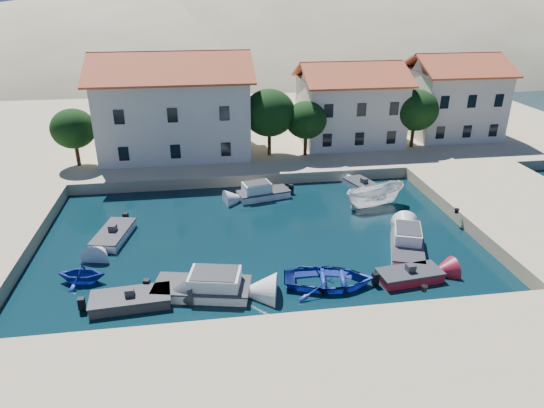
{
  "coord_description": "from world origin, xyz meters",
  "views": [
    {
      "loc": [
        -3.43,
        -19.92,
        16.07
      ],
      "look_at": [
        1.18,
        11.34,
        2.0
      ],
      "focal_mm": 32.0,
      "sensor_mm": 36.0,
      "label": 1
    }
  ],
  "objects_px": {
    "building_mid": "(350,102)",
    "boat_east": "(374,206)",
    "cabin_cruiser_east": "(407,245)",
    "building_left": "(174,103)",
    "cabin_cruiser_south": "(202,286)",
    "rowboat_south": "(329,285)",
    "building_right": "(453,94)"
  },
  "relations": [
    {
      "from": "building_mid",
      "to": "boat_east",
      "type": "bearing_deg",
      "value": -97.92
    },
    {
      "from": "building_mid",
      "to": "cabin_cruiser_east",
      "type": "distance_m",
      "value": 22.89
    },
    {
      "from": "building_left",
      "to": "building_mid",
      "type": "xyz_separation_m",
      "value": [
        18.0,
        1.0,
        -0.71
      ]
    },
    {
      "from": "cabin_cruiser_south",
      "to": "boat_east",
      "type": "distance_m",
      "value": 17.36
    },
    {
      "from": "rowboat_south",
      "to": "cabin_cruiser_east",
      "type": "relative_size",
      "value": 0.97
    },
    {
      "from": "cabin_cruiser_south",
      "to": "cabin_cruiser_east",
      "type": "bearing_deg",
      "value": 24.21
    },
    {
      "from": "building_left",
      "to": "boat_east",
      "type": "height_order",
      "value": "building_left"
    },
    {
      "from": "building_mid",
      "to": "cabin_cruiser_south",
      "type": "relative_size",
      "value": 1.79
    },
    {
      "from": "building_right",
      "to": "cabin_cruiser_south",
      "type": "height_order",
      "value": "building_right"
    },
    {
      "from": "cabin_cruiser_south",
      "to": "building_mid",
      "type": "bearing_deg",
      "value": 69.69
    },
    {
      "from": "building_right",
      "to": "cabin_cruiser_east",
      "type": "relative_size",
      "value": 1.73
    },
    {
      "from": "building_right",
      "to": "cabin_cruiser_south",
      "type": "bearing_deg",
      "value": -136.91
    },
    {
      "from": "building_left",
      "to": "cabin_cruiser_south",
      "type": "relative_size",
      "value": 2.51
    },
    {
      "from": "rowboat_south",
      "to": "building_mid",
      "type": "bearing_deg",
      "value": -9.05
    },
    {
      "from": "cabin_cruiser_east",
      "to": "boat_east",
      "type": "distance_m",
      "value": 7.48
    },
    {
      "from": "building_left",
      "to": "cabin_cruiser_east",
      "type": "xyz_separation_m",
      "value": [
        15.59,
        -21.26,
        -5.46
      ]
    },
    {
      "from": "cabin_cruiser_south",
      "to": "building_left",
      "type": "bearing_deg",
      "value": 106.87
    },
    {
      "from": "building_right",
      "to": "boat_east",
      "type": "height_order",
      "value": "building_right"
    },
    {
      "from": "boat_east",
      "to": "cabin_cruiser_east",
      "type": "bearing_deg",
      "value": 164.56
    },
    {
      "from": "building_left",
      "to": "rowboat_south",
      "type": "xyz_separation_m",
      "value": [
        9.44,
        -24.38,
        -5.94
      ]
    },
    {
      "from": "rowboat_south",
      "to": "boat_east",
      "type": "relative_size",
      "value": 1.03
    },
    {
      "from": "rowboat_south",
      "to": "boat_east",
      "type": "distance_m",
      "value": 12.41
    },
    {
      "from": "building_mid",
      "to": "building_right",
      "type": "relative_size",
      "value": 1.11
    },
    {
      "from": "cabin_cruiser_east",
      "to": "boat_east",
      "type": "xyz_separation_m",
      "value": [
        0.35,
        7.46,
        -0.48
      ]
    },
    {
      "from": "building_mid",
      "to": "rowboat_south",
      "type": "bearing_deg",
      "value": -108.64
    },
    {
      "from": "rowboat_south",
      "to": "cabin_cruiser_east",
      "type": "xyz_separation_m",
      "value": [
        6.16,
        3.12,
        0.48
      ]
    },
    {
      "from": "building_mid",
      "to": "rowboat_south",
      "type": "relative_size",
      "value": 1.99
    },
    {
      "from": "building_mid",
      "to": "building_right",
      "type": "height_order",
      "value": "building_right"
    },
    {
      "from": "cabin_cruiser_east",
      "to": "rowboat_south",
      "type": "bearing_deg",
      "value": 137.17
    },
    {
      "from": "building_mid",
      "to": "boat_east",
      "type": "relative_size",
      "value": 2.05
    },
    {
      "from": "cabin_cruiser_east",
      "to": "boat_east",
      "type": "relative_size",
      "value": 1.06
    },
    {
      "from": "cabin_cruiser_south",
      "to": "cabin_cruiser_east",
      "type": "relative_size",
      "value": 1.08
    }
  ]
}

